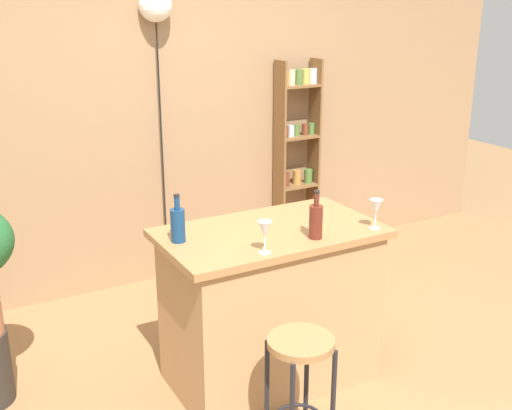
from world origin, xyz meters
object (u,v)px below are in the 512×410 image
spice_shelf (297,157)px  bottle_soda_blue (178,224)px  bar_stool (300,371)px  wine_glass_left (265,230)px  bottle_olive_oil (316,221)px  wine_glass_center (376,208)px  pendant_globe_light (155,9)px

spice_shelf → bottle_soda_blue: (-1.62, -1.41, 0.15)m
bar_stool → wine_glass_left: bearing=86.6°
bottle_olive_oil → wine_glass_center: size_ratio=1.56×
wine_glass_center → pendant_globe_light: (-0.53, 1.80, 1.00)m
bottle_olive_oil → wine_glass_left: bearing=-171.6°
wine_glass_left → wine_glass_center: same height
spice_shelf → pendant_globe_light: pendant_globe_light is taller
bar_stool → wine_glass_center: bearing=28.2°
bottle_olive_oil → pendant_globe_light: 2.04m
bar_stool → bottle_olive_oil: bearing=50.1°
bottle_soda_blue → wine_glass_left: (0.31, -0.35, 0.02)m
bar_stool → spice_shelf: 2.54m
bar_stool → pendant_globe_light: 2.69m
wine_glass_center → spice_shelf: bearing=70.5°
bar_stool → spice_shelf: size_ratio=0.38×
pendant_globe_light → spice_shelf: bearing=-2.4°
bar_stool → wine_glass_left: 0.68m
spice_shelf → wine_glass_center: spice_shelf is taller
spice_shelf → bottle_olive_oil: spice_shelf is taller
wine_glass_center → wine_glass_left: bearing=-179.1°
bottle_olive_oil → bottle_soda_blue: 0.71m
wine_glass_left → pendant_globe_light: bearing=84.8°
spice_shelf → pendant_globe_light: size_ratio=0.76×
bottle_olive_oil → wine_glass_left: (-0.33, -0.05, 0.02)m
bar_stool → bottle_soda_blue: (-0.29, 0.72, 0.54)m
bar_stool → wine_glass_left: (0.02, 0.37, 0.56)m
wine_glass_center → bottle_soda_blue: bearing=161.5°
pendant_globe_light → bottle_soda_blue: bearing=-108.0°
bar_stool → bottle_soda_blue: size_ratio=2.51×
bottle_olive_oil → wine_glass_left: bottle_olive_oil is taller
wine_glass_left → wine_glass_center: 0.69m
spice_shelf → bottle_soda_blue: spice_shelf is taller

